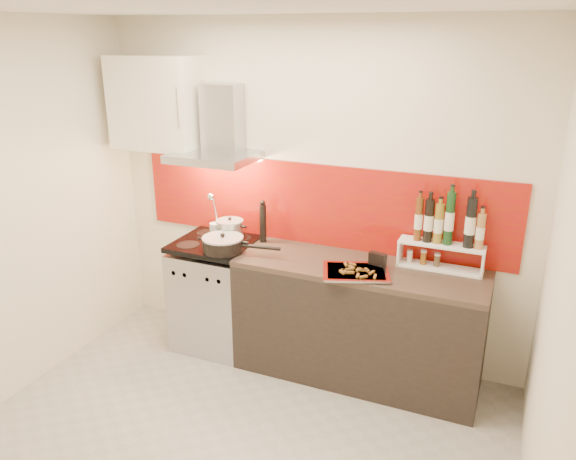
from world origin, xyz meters
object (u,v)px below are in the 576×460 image
at_px(range_stove, 217,295).
at_px(saute_pan, 224,244).
at_px(stock_pot, 230,230).
at_px(baking_tray, 356,272).
at_px(pepper_mill, 263,222).
at_px(counter, 358,321).

relative_size(range_stove, saute_pan, 1.51).
xyz_separation_m(stock_pot, baking_tray, (1.11, -0.24, -0.07)).
relative_size(range_stove, stock_pot, 4.19).
bearing_deg(saute_pan, pepper_mill, 60.52).
bearing_deg(pepper_mill, saute_pan, -119.48).
bearing_deg(baking_tray, counter, 93.99).
xyz_separation_m(range_stove, stock_pot, (0.10, 0.09, 0.55)).
height_order(range_stove, baking_tray, baking_tray).
height_order(range_stove, stock_pot, stock_pot).
height_order(range_stove, counter, range_stove).
bearing_deg(stock_pot, counter, -4.56).
xyz_separation_m(counter, baking_tray, (0.01, -0.15, 0.47)).
height_order(counter, stock_pot, stock_pot).
distance_m(stock_pot, pepper_mill, 0.28).
bearing_deg(stock_pot, baking_tray, -12.22).
relative_size(saute_pan, baking_tray, 1.12).
bearing_deg(range_stove, baking_tray, -7.00).
height_order(saute_pan, pepper_mill, pepper_mill).
bearing_deg(counter, baking_tray, -86.01).
height_order(range_stove, pepper_mill, pepper_mill).
height_order(counter, pepper_mill, pepper_mill).
xyz_separation_m(counter, stock_pot, (-1.10, 0.09, 0.54)).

